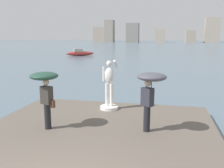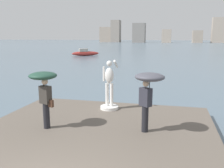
{
  "view_description": "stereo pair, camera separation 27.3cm",
  "coord_description": "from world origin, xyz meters",
  "px_view_note": "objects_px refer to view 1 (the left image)",
  "views": [
    {
      "loc": [
        2.14,
        -3.63,
        3.51
      ],
      "look_at": [
        0.0,
        6.38,
        1.55
      ],
      "focal_mm": 39.94,
      "sensor_mm": 36.0,
      "label": 1
    },
    {
      "loc": [
        2.4,
        -3.57,
        3.51
      ],
      "look_at": [
        0.0,
        6.38,
        1.55
      ],
      "focal_mm": 39.94,
      "sensor_mm": 36.0,
      "label": 2
    }
  ],
  "objects_px": {
    "statue_white_figure": "(109,90)",
    "boat_near": "(80,53)",
    "onlooker_left": "(45,85)",
    "onlooker_right": "(150,85)"
  },
  "relations": [
    {
      "from": "boat_near",
      "to": "onlooker_left",
      "type": "bearing_deg",
      "value": -72.43
    },
    {
      "from": "statue_white_figure",
      "to": "onlooker_right",
      "type": "bearing_deg",
      "value": -50.98
    },
    {
      "from": "onlooker_left",
      "to": "statue_white_figure",
      "type": "bearing_deg",
      "value": 59.36
    },
    {
      "from": "statue_white_figure",
      "to": "onlooker_right",
      "type": "relative_size",
      "value": 1.08
    },
    {
      "from": "statue_white_figure",
      "to": "onlooker_left",
      "type": "distance_m",
      "value": 3.21
    },
    {
      "from": "onlooker_left",
      "to": "boat_near",
      "type": "xyz_separation_m",
      "value": [
        -11.42,
        36.04,
        -1.43
      ]
    },
    {
      "from": "boat_near",
      "to": "statue_white_figure",
      "type": "bearing_deg",
      "value": -68.68
    },
    {
      "from": "statue_white_figure",
      "to": "onlooker_left",
      "type": "bearing_deg",
      "value": -120.64
    },
    {
      "from": "statue_white_figure",
      "to": "boat_near",
      "type": "xyz_separation_m",
      "value": [
        -13.01,
        33.35,
        -0.73
      ]
    },
    {
      "from": "onlooker_left",
      "to": "onlooker_right",
      "type": "xyz_separation_m",
      "value": [
        3.47,
        0.39,
        0.04
      ]
    }
  ]
}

